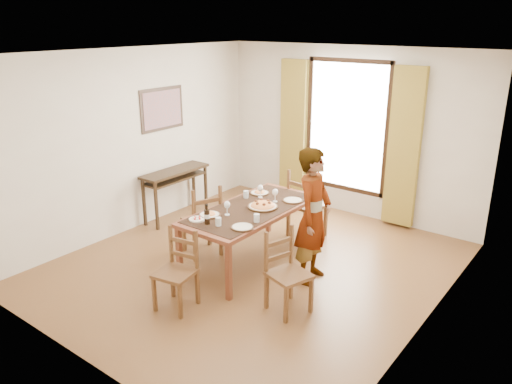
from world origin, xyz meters
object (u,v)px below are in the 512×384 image
Objects in this scene: console_table at (175,177)px; dining_table at (251,213)px; man at (313,216)px; pasta_platter at (263,204)px.

dining_table is at bearing -14.67° from console_table.
man is 0.78m from pasta_platter.
console_table is 0.60× the size of dining_table.
man reaches higher than console_table.
dining_table is at bearing -136.37° from pasta_platter.
man reaches higher than dining_table.
man is at bearing -2.29° from pasta_platter.
pasta_platter is at bearing 79.37° from man.
console_table is 3.00× the size of pasta_platter.
console_table is 2.08m from pasta_platter.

